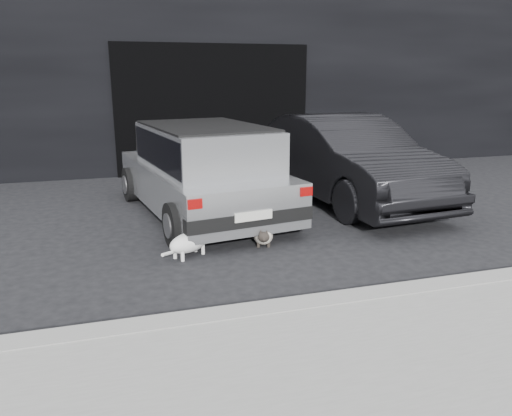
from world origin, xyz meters
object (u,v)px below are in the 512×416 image
object	(u,v)px
second_car	(345,159)
cat_white	(191,241)
cat_siamese	(263,236)
silver_hatchback	(203,166)

from	to	relation	value
second_car	cat_white	xyz separation A→B (m)	(-2.82, -1.86, -0.51)
cat_siamese	second_car	bearing A→B (deg)	-122.32
cat_siamese	cat_white	xyz separation A→B (m)	(-0.89, -0.13, 0.06)
silver_hatchback	cat_white	size ratio (longest dim) A/B	5.74
cat_siamese	cat_white	size ratio (longest dim) A/B	1.07
silver_hatchback	cat_siamese	xyz separation A→B (m)	(0.43, -1.51, -0.61)
silver_hatchback	cat_white	bearing A→B (deg)	-114.66
silver_hatchback	cat_siamese	world-z (taller)	silver_hatchback
silver_hatchback	cat_white	world-z (taller)	silver_hatchback
second_car	cat_siamese	xyz separation A→B (m)	(-1.93, -1.73, -0.57)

